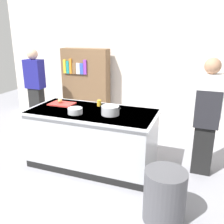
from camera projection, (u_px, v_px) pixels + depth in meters
name	position (u px, v px, depth m)	size (l,w,h in m)	color
ground_plane	(93.00, 163.00, 4.03)	(10.00, 10.00, 0.00)	gray
back_wall	(132.00, 58.00, 5.44)	(6.40, 0.12, 3.00)	silver
counter_island	(93.00, 137.00, 3.89)	(1.98, 0.98, 0.90)	#B7BABF
cutting_board	(62.00, 104.00, 4.09)	(0.40, 0.28, 0.02)	red
onion	(60.00, 101.00, 4.09)	(0.08, 0.08, 0.08)	tan
stock_pot	(110.00, 110.00, 3.56)	(0.32, 0.26, 0.13)	#B7BABF
mixing_bowl	(75.00, 111.00, 3.61)	(0.22, 0.22, 0.09)	#B7BABF
juice_cup	(99.00, 103.00, 3.98)	(0.07, 0.07, 0.10)	yellow
trash_bin	(164.00, 196.00, 2.75)	(0.47, 0.47, 0.61)	#4C4C51
person_chef	(207.00, 115.00, 3.52)	(0.38, 0.25, 1.72)	black
person_guest	(36.00, 87.00, 5.30)	(0.38, 0.24, 1.72)	black
bookshelf	(86.00, 86.00, 5.70)	(1.10, 0.31, 1.70)	brown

